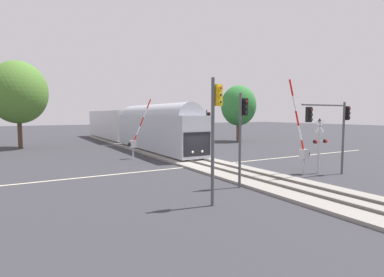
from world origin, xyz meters
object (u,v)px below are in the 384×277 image
(crossing_signal_mast, at_px, (319,140))
(traffic_signal_median, at_px, (242,125))
(traffic_signal_near_right, at_px, (333,120))
(maple_right_background, at_px, (239,106))
(crossing_gate_near, at_px, (303,145))
(pine_left_background, at_px, (18,92))
(traffic_signal_far_side, at_px, (208,123))
(traffic_signal_near_left, at_px, (215,121))
(commuter_train, at_px, (131,125))
(crossing_gate_far, at_px, (135,139))

(crossing_signal_mast, xyz_separation_m, traffic_signal_median, (-7.56, -0.46, 1.25))
(traffic_signal_near_right, relative_size, maple_right_background, 0.58)
(crossing_gate_near, bearing_deg, pine_left_background, 121.27)
(crossing_gate_near, height_order, pine_left_background, pine_left_background)
(traffic_signal_far_side, relative_size, traffic_signal_near_left, 0.81)
(traffic_signal_far_side, bearing_deg, crossing_signal_mast, -91.28)
(traffic_signal_near_right, bearing_deg, crossing_signal_mast, 93.50)
(commuter_train, xyz_separation_m, traffic_signal_near_left, (-5.70, -29.58, 1.22))
(crossing_signal_mast, xyz_separation_m, pine_left_background, (-18.93, 29.51, 4.60))
(crossing_signal_mast, height_order, pine_left_background, pine_left_background)
(crossing_signal_mast, height_order, traffic_signal_far_side, traffic_signal_far_side)
(pine_left_background, bearing_deg, commuter_train, -10.64)
(commuter_train, bearing_deg, crossing_gate_near, -81.44)
(traffic_signal_near_right, distance_m, maple_right_background, 27.42)
(crossing_gate_near, relative_size, traffic_signal_far_side, 1.38)
(crossing_gate_far, bearing_deg, commuter_train, 73.14)
(traffic_signal_median, xyz_separation_m, traffic_signal_near_left, (-3.39, -2.18, 0.29))
(crossing_gate_near, bearing_deg, traffic_signal_near_left, -162.48)
(crossing_signal_mast, height_order, traffic_signal_median, traffic_signal_median)
(crossing_signal_mast, xyz_separation_m, maple_right_background, (11.56, 23.86, 3.25))
(commuter_train, bearing_deg, traffic_signal_far_side, -63.85)
(crossing_gate_far, height_order, pine_left_background, pine_left_background)
(traffic_signal_near_right, bearing_deg, crossing_gate_far, 122.33)
(crossing_gate_near, height_order, crossing_gate_far, crossing_gate_near)
(pine_left_background, bearing_deg, traffic_signal_median, -69.22)
(crossing_gate_near, xyz_separation_m, traffic_signal_far_side, (1.61, 15.11, 1.16))
(traffic_signal_median, bearing_deg, traffic_signal_near_right, -3.82)
(crossing_gate_far, height_order, traffic_signal_near_right, crossing_gate_far)
(crossing_signal_mast, distance_m, traffic_signal_near_right, 1.76)
(crossing_gate_far, xyz_separation_m, traffic_signal_median, (1.69, -14.21, 1.81))
(traffic_signal_far_side, relative_size, pine_left_background, 0.44)
(traffic_signal_near_right, xyz_separation_m, maple_right_background, (11.50, 24.83, 1.79))
(crossing_gate_near, xyz_separation_m, crossing_signal_mast, (1.27, -0.41, 0.37))
(crossing_gate_near, bearing_deg, crossing_gate_far, 120.93)
(crossing_gate_near, bearing_deg, traffic_signal_near_right, -46.26)
(commuter_train, relative_size, traffic_signal_near_left, 6.63)
(traffic_signal_near_left, bearing_deg, maple_right_background, 49.65)
(commuter_train, distance_m, traffic_signal_near_left, 30.15)
(traffic_signal_near_left, bearing_deg, traffic_signal_near_right, 8.64)
(commuter_train, distance_m, crossing_gate_near, 26.83)
(crossing_gate_far, xyz_separation_m, traffic_signal_near_left, (-1.70, -16.39, 2.10))
(traffic_signal_median, distance_m, traffic_signal_near_right, 7.64)
(maple_right_background, bearing_deg, pine_left_background, 169.51)
(commuter_train, height_order, traffic_signal_near_left, traffic_signal_near_left)
(crossing_gate_far, bearing_deg, maple_right_background, 25.91)
(crossing_gate_near, relative_size, traffic_signal_near_left, 1.12)
(crossing_gate_near, relative_size, traffic_signal_median, 1.21)
(traffic_signal_near_left, relative_size, pine_left_background, 0.55)
(crossing_gate_far, bearing_deg, crossing_signal_mast, -56.05)
(crossing_gate_near, distance_m, maple_right_background, 26.97)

